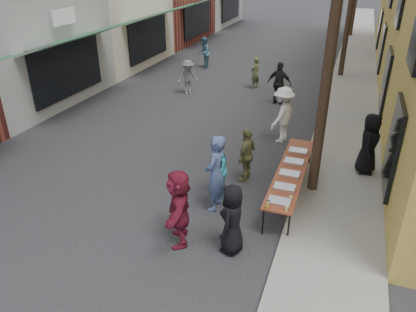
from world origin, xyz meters
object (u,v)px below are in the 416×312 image
Objects in this scene: serving_table at (291,171)px; catering_tray_sausage at (279,202)px; guest_front_c at (216,169)px; server at (369,144)px; utility_pole_near at (335,17)px; guest_front_a at (232,219)px.

catering_tray_sausage reaches higher than serving_table.
server reaches higher than guest_front_c.
utility_pole_near is 4.28m from catering_tray_sausage.
guest_front_a is at bearing -113.74° from utility_pole_near.
guest_front_c is at bearing 131.60° from server.
utility_pole_near reaches higher than serving_table.
utility_pole_near reaches higher than server.
guest_front_a is at bearing 13.59° from guest_front_c.
guest_front_a is 5.23m from server.
serving_table is at bearing 90.00° from catering_tray_sausage.
serving_table is 8.00× the size of catering_tray_sausage.
serving_table is (-0.55, -0.41, -3.79)m from utility_pole_near.
utility_pole_near is 5.75× the size of guest_front_c.
catering_tray_sausage is 2.06m from guest_front_c.
guest_front_a reaches higher than catering_tray_sausage.
guest_front_a is 0.90× the size of server.
guest_front_a reaches higher than guest_front_c.
utility_pole_near is at bearing 75.03° from catering_tray_sausage.
guest_front_c is (-2.37, -1.10, -3.72)m from utility_pole_near.
utility_pole_near is at bearing 36.84° from serving_table.
guest_front_c is 0.89× the size of server.
utility_pole_near is 2.25× the size of serving_table.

